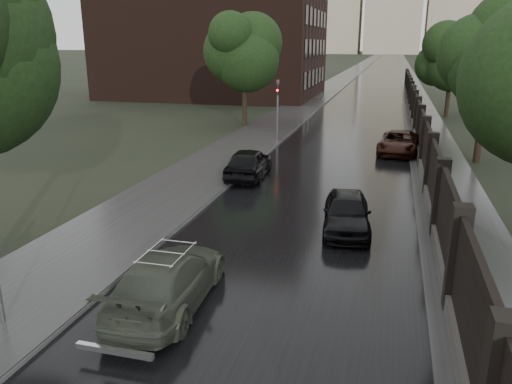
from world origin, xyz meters
name	(u,v)px	position (x,y,z in m)	size (l,w,h in m)	color
road	(387,60)	(0.00, 190.00, 0.01)	(8.00, 420.00, 0.02)	black
sidewalk_left	(371,60)	(-6.00, 190.00, 0.08)	(4.00, 420.00, 0.16)	#2D2D2D
verge_right	(403,60)	(5.50, 190.00, 0.04)	(3.00, 420.00, 0.08)	#2D2D2D
fence_right	(416,117)	(4.60, 32.01, 1.01)	(0.45, 75.72, 2.70)	#383533
tree_left_far	(244,57)	(-8.00, 30.00, 5.24)	(4.25, 4.25, 7.39)	black
tree_right_b	(488,69)	(7.50, 22.00, 4.95)	(4.08, 4.08, 7.01)	black
tree_right_c	(452,59)	(7.50, 40.00, 4.95)	(4.08, 4.08, 7.01)	black
traffic_light	(278,105)	(-4.30, 24.99, 2.40)	(0.16, 0.32, 4.00)	#59595E
brick_building	(215,9)	(-18.00, 52.00, 10.00)	(24.00, 18.00, 20.00)	black
volga_sedan	(168,280)	(-2.18, 3.44, 0.68)	(1.91, 4.71, 1.37)	#3E4537
hatchback_left	(249,163)	(-3.60, 15.70, 0.73)	(1.73, 4.29, 1.46)	black
car_right_near	(347,212)	(1.60, 9.79, 0.67)	(1.58, 3.93, 1.34)	black
car_right_far	(399,143)	(3.40, 23.24, 0.65)	(2.17, 4.71, 1.31)	black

